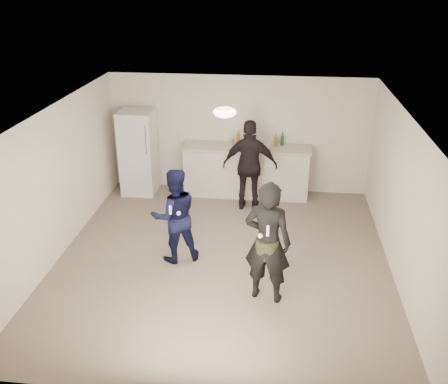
# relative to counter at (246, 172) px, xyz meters

# --- Properties ---
(floor) EXTENTS (6.00, 6.00, 0.00)m
(floor) POSITION_rel_counter_xyz_m (-0.19, -2.67, -0.53)
(floor) COLOR #6B5B4C
(floor) RESTS_ON ground
(ceiling) EXTENTS (6.00, 6.00, 0.00)m
(ceiling) POSITION_rel_counter_xyz_m (-0.19, -2.67, 1.98)
(ceiling) COLOR silver
(ceiling) RESTS_ON wall_back
(wall_back) EXTENTS (6.00, 0.00, 6.00)m
(wall_back) POSITION_rel_counter_xyz_m (-0.19, 0.33, 0.72)
(wall_back) COLOR beige
(wall_back) RESTS_ON floor
(wall_front) EXTENTS (6.00, 0.00, 6.00)m
(wall_front) POSITION_rel_counter_xyz_m (-0.19, -5.67, 0.72)
(wall_front) COLOR beige
(wall_front) RESTS_ON floor
(wall_left) EXTENTS (0.00, 6.00, 6.00)m
(wall_left) POSITION_rel_counter_xyz_m (-2.94, -2.67, 0.72)
(wall_left) COLOR beige
(wall_left) RESTS_ON floor
(wall_right) EXTENTS (0.00, 6.00, 6.00)m
(wall_right) POSITION_rel_counter_xyz_m (2.56, -2.67, 0.72)
(wall_right) COLOR beige
(wall_right) RESTS_ON floor
(counter) EXTENTS (2.60, 0.56, 1.05)m
(counter) POSITION_rel_counter_xyz_m (0.00, 0.00, 0.00)
(counter) COLOR beige
(counter) RESTS_ON floor
(counter_top) EXTENTS (2.68, 0.64, 0.04)m
(counter_top) POSITION_rel_counter_xyz_m (0.00, 0.00, 0.55)
(counter_top) COLOR beige
(counter_top) RESTS_ON counter
(fridge) EXTENTS (0.70, 0.70, 1.80)m
(fridge) POSITION_rel_counter_xyz_m (-2.30, -0.07, 0.38)
(fridge) COLOR silver
(fridge) RESTS_ON floor
(fridge_handle) EXTENTS (0.02, 0.02, 0.60)m
(fridge_handle) POSITION_rel_counter_xyz_m (-2.02, -0.44, 0.78)
(fridge_handle) COLOR #BABABE
(fridge_handle) RESTS_ON fridge
(ceiling_dome) EXTENTS (0.36, 0.36, 0.16)m
(ceiling_dome) POSITION_rel_counter_xyz_m (-0.19, -2.37, 1.93)
(ceiling_dome) COLOR white
(ceiling_dome) RESTS_ON ceiling
(shaker) EXTENTS (0.08, 0.08, 0.17)m
(shaker) POSITION_rel_counter_xyz_m (-0.32, 0.04, 0.65)
(shaker) COLOR silver
(shaker) RESTS_ON counter_top
(man) EXTENTS (0.96, 0.88, 1.61)m
(man) POSITION_rel_counter_xyz_m (-0.97, -2.73, 0.28)
(man) COLOR #0F1341
(man) RESTS_ON floor
(woman) EXTENTS (0.76, 0.59, 1.86)m
(woman) POSITION_rel_counter_xyz_m (0.56, -3.64, 0.40)
(woman) COLOR black
(woman) RESTS_ON floor
(camo_shorts) EXTENTS (0.34, 0.34, 0.28)m
(camo_shorts) POSITION_rel_counter_xyz_m (0.56, -3.64, 0.32)
(camo_shorts) COLOR #353C1B
(camo_shorts) RESTS_ON woman
(spectator) EXTENTS (1.08, 0.46, 1.84)m
(spectator) POSITION_rel_counter_xyz_m (0.12, -0.64, 0.40)
(spectator) COLOR black
(spectator) RESTS_ON floor
(remote_man) EXTENTS (0.04, 0.04, 0.15)m
(remote_man) POSITION_rel_counter_xyz_m (-0.97, -3.01, 0.53)
(remote_man) COLOR white
(remote_man) RESTS_ON man
(nunchuk_man) EXTENTS (0.07, 0.07, 0.07)m
(nunchuk_man) POSITION_rel_counter_xyz_m (-0.85, -2.98, 0.45)
(nunchuk_man) COLOR white
(nunchuk_man) RESTS_ON man
(remote_woman) EXTENTS (0.04, 0.04, 0.15)m
(remote_woman) POSITION_rel_counter_xyz_m (0.56, -3.89, 0.72)
(remote_woman) COLOR white
(remote_woman) RESTS_ON woman
(nunchuk_woman) EXTENTS (0.07, 0.07, 0.07)m
(nunchuk_woman) POSITION_rel_counter_xyz_m (0.46, -3.86, 0.62)
(nunchuk_woman) COLOR white
(nunchuk_woman) RESTS_ON woman
(bottle_cluster) EXTENTS (0.98, 0.38, 0.25)m
(bottle_cluster) POSITION_rel_counter_xyz_m (0.35, 0.05, 0.67)
(bottle_cluster) COLOR #124125
(bottle_cluster) RESTS_ON counter_top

